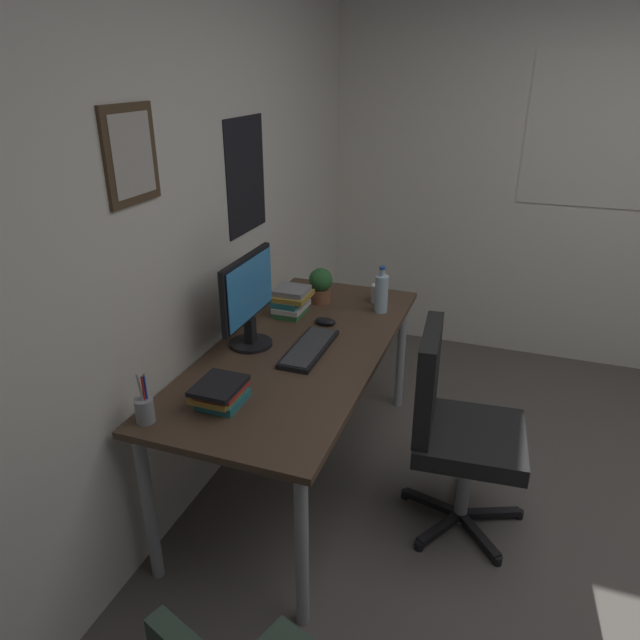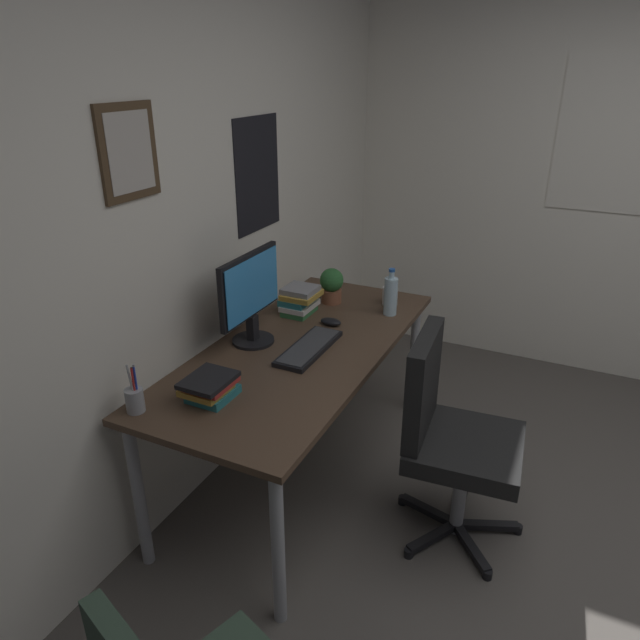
{
  "view_description": "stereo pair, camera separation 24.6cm",
  "coord_description": "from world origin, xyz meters",
  "px_view_note": "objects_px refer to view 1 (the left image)",
  "views": [
    {
      "loc": [
        -1.97,
        0.78,
        1.95
      ],
      "look_at": [
        0.28,
        1.59,
        0.88
      ],
      "focal_mm": 32.4,
      "sensor_mm": 36.0,
      "label": 1
    },
    {
      "loc": [
        -1.87,
        0.55,
        1.95
      ],
      "look_at": [
        0.28,
        1.59,
        0.88
      ],
      "focal_mm": 32.4,
      "sensor_mm": 36.0,
      "label": 2
    }
  ],
  "objects_px": {
    "office_chair": "(453,422)",
    "coffee_mug_near": "(379,293)",
    "monitor": "(248,297)",
    "keyboard": "(309,348)",
    "water_bottle": "(381,293)",
    "book_stack_left": "(220,393)",
    "computer_mouse": "(325,321)",
    "pen_cup": "(145,409)",
    "book_stack_right": "(291,301)",
    "potted_plant": "(321,284)"
  },
  "relations": [
    {
      "from": "office_chair",
      "to": "book_stack_left",
      "type": "bearing_deg",
      "value": 120.54
    },
    {
      "from": "book_stack_right",
      "to": "book_stack_left",
      "type": "bearing_deg",
      "value": -174.97
    },
    {
      "from": "potted_plant",
      "to": "monitor",
      "type": "bearing_deg",
      "value": 168.07
    },
    {
      "from": "office_chair",
      "to": "pen_cup",
      "type": "height_order",
      "value": "office_chair"
    },
    {
      "from": "keyboard",
      "to": "book_stack_left",
      "type": "xyz_separation_m",
      "value": [
        -0.54,
        0.16,
        0.04
      ]
    },
    {
      "from": "potted_plant",
      "to": "book_stack_left",
      "type": "relative_size",
      "value": 0.94
    },
    {
      "from": "coffee_mug_near",
      "to": "book_stack_right",
      "type": "distance_m",
      "value": 0.51
    },
    {
      "from": "potted_plant",
      "to": "book_stack_right",
      "type": "bearing_deg",
      "value": 156.85
    },
    {
      "from": "potted_plant",
      "to": "water_bottle",
      "type": "bearing_deg",
      "value": -92.96
    },
    {
      "from": "office_chair",
      "to": "coffee_mug_near",
      "type": "relative_size",
      "value": 7.8
    },
    {
      "from": "coffee_mug_near",
      "to": "pen_cup",
      "type": "relative_size",
      "value": 0.61
    },
    {
      "from": "computer_mouse",
      "to": "water_bottle",
      "type": "bearing_deg",
      "value": -40.3
    },
    {
      "from": "office_chair",
      "to": "book_stack_left",
      "type": "xyz_separation_m",
      "value": [
        -0.5,
        0.84,
        0.26
      ]
    },
    {
      "from": "potted_plant",
      "to": "book_stack_right",
      "type": "relative_size",
      "value": 0.96
    },
    {
      "from": "keyboard",
      "to": "coffee_mug_near",
      "type": "distance_m",
      "value": 0.71
    },
    {
      "from": "water_bottle",
      "to": "book_stack_right",
      "type": "distance_m",
      "value": 0.48
    },
    {
      "from": "potted_plant",
      "to": "keyboard",
      "type": "bearing_deg",
      "value": -165.27
    },
    {
      "from": "computer_mouse",
      "to": "pen_cup",
      "type": "height_order",
      "value": "pen_cup"
    },
    {
      "from": "keyboard",
      "to": "water_bottle",
      "type": "relative_size",
      "value": 1.7
    },
    {
      "from": "pen_cup",
      "to": "coffee_mug_near",
      "type": "bearing_deg",
      "value": -19.75
    },
    {
      "from": "monitor",
      "to": "potted_plant",
      "type": "relative_size",
      "value": 2.36
    },
    {
      "from": "office_chair",
      "to": "keyboard",
      "type": "distance_m",
      "value": 0.72
    },
    {
      "from": "office_chair",
      "to": "coffee_mug_near",
      "type": "xyz_separation_m",
      "value": [
        0.74,
        0.53,
        0.26
      ]
    },
    {
      "from": "office_chair",
      "to": "coffee_mug_near",
      "type": "distance_m",
      "value": 0.94
    },
    {
      "from": "monitor",
      "to": "pen_cup",
      "type": "height_order",
      "value": "monitor"
    },
    {
      "from": "computer_mouse",
      "to": "book_stack_right",
      "type": "distance_m",
      "value": 0.23
    },
    {
      "from": "keyboard",
      "to": "water_bottle",
      "type": "distance_m",
      "value": 0.6
    },
    {
      "from": "keyboard",
      "to": "potted_plant",
      "type": "relative_size",
      "value": 2.21
    },
    {
      "from": "computer_mouse",
      "to": "coffee_mug_near",
      "type": "xyz_separation_m",
      "value": [
        0.39,
        -0.18,
        0.03
      ]
    },
    {
      "from": "monitor",
      "to": "water_bottle",
      "type": "distance_m",
      "value": 0.78
    },
    {
      "from": "monitor",
      "to": "book_stack_left",
      "type": "distance_m",
      "value": 0.56
    },
    {
      "from": "office_chair",
      "to": "book_stack_right",
      "type": "xyz_separation_m",
      "value": [
        0.42,
        0.92,
        0.28
      ]
    },
    {
      "from": "water_bottle",
      "to": "office_chair",
      "type": "bearing_deg",
      "value": -141.36
    },
    {
      "from": "water_bottle",
      "to": "coffee_mug_near",
      "type": "xyz_separation_m",
      "value": [
        0.13,
        0.05,
        -0.06
      ]
    },
    {
      "from": "office_chair",
      "to": "coffee_mug_near",
      "type": "height_order",
      "value": "office_chair"
    },
    {
      "from": "water_bottle",
      "to": "potted_plant",
      "type": "relative_size",
      "value": 1.29
    },
    {
      "from": "keyboard",
      "to": "office_chair",
      "type": "bearing_deg",
      "value": -93.89
    },
    {
      "from": "computer_mouse",
      "to": "pen_cup",
      "type": "bearing_deg",
      "value": 162.07
    },
    {
      "from": "coffee_mug_near",
      "to": "book_stack_left",
      "type": "bearing_deg",
      "value": 165.86
    },
    {
      "from": "coffee_mug_near",
      "to": "office_chair",
      "type": "bearing_deg",
      "value": -144.21
    },
    {
      "from": "monitor",
      "to": "keyboard",
      "type": "relative_size",
      "value": 1.07
    },
    {
      "from": "water_bottle",
      "to": "computer_mouse",
      "type": "bearing_deg",
      "value": 139.7
    },
    {
      "from": "book_stack_left",
      "to": "book_stack_right",
      "type": "height_order",
      "value": "book_stack_right"
    },
    {
      "from": "monitor",
      "to": "book_stack_left",
      "type": "relative_size",
      "value": 2.21
    },
    {
      "from": "potted_plant",
      "to": "pen_cup",
      "type": "bearing_deg",
      "value": 170.91
    },
    {
      "from": "book_stack_left",
      "to": "book_stack_right",
      "type": "xyz_separation_m",
      "value": [
        0.92,
        0.08,
        0.02
      ]
    },
    {
      "from": "book_stack_right",
      "to": "keyboard",
      "type": "bearing_deg",
      "value": -147.0
    },
    {
      "from": "office_chair",
      "to": "computer_mouse",
      "type": "height_order",
      "value": "office_chair"
    },
    {
      "from": "coffee_mug_near",
      "to": "potted_plant",
      "type": "xyz_separation_m",
      "value": [
        -0.11,
        0.3,
        0.05
      ]
    },
    {
      "from": "coffee_mug_near",
      "to": "monitor",
      "type": "bearing_deg",
      "value": 149.18
    }
  ]
}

